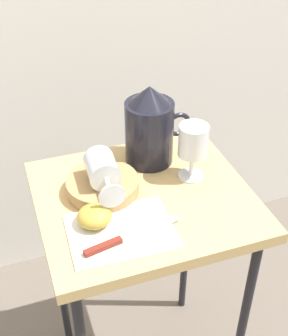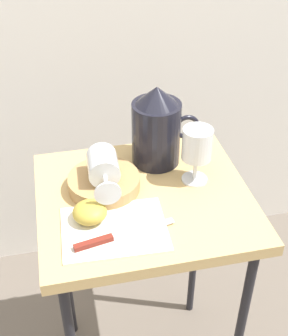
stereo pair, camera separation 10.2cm
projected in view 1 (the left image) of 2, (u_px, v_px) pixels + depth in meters
name	position (u px, v px, depth m)	size (l,w,h in m)	color
curtain_drape	(81.00, 37.00, 1.47)	(2.40, 0.03, 1.81)	silver
table	(144.00, 221.00, 1.16)	(0.51, 0.45, 0.73)	tan
linen_napkin	(121.00, 231.00, 1.01)	(0.23, 0.17, 0.00)	silver
basket_tray	(103.00, 186.00, 1.11)	(0.17, 0.17, 0.04)	#AD8451
pitcher	(150.00, 131.00, 1.18)	(0.18, 0.12, 0.21)	black
wine_glass_upright	(193.00, 144.00, 1.11)	(0.07, 0.07, 0.15)	silver
wine_glass_tipped_near	(102.00, 170.00, 1.07)	(0.08, 0.15, 0.07)	silver
apple_half_left	(94.00, 216.00, 1.01)	(0.08, 0.08, 0.04)	#B29938
knife	(119.00, 241.00, 0.98)	(0.23, 0.06, 0.01)	silver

